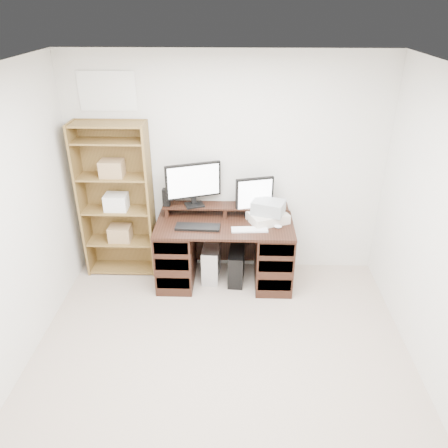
{
  "coord_description": "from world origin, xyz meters",
  "views": [
    {
      "loc": [
        0.12,
        -2.58,
        2.95
      ],
      "look_at": [
        -0.0,
        1.43,
        0.85
      ],
      "focal_mm": 35.0,
      "sensor_mm": 36.0,
      "label": 1
    }
  ],
  "objects_px": {
    "tower_black": "(236,266)",
    "desk": "(225,251)",
    "monitor_wide": "(193,182)",
    "monitor_small": "(254,196)",
    "tower_silver": "(211,261)",
    "bookshelf": "(117,200)",
    "printer": "(268,217)"
  },
  "relations": [
    {
      "from": "printer",
      "to": "desk",
      "type": "bearing_deg",
      "value": 163.7
    },
    {
      "from": "tower_black",
      "to": "desk",
      "type": "bearing_deg",
      "value": -175.3
    },
    {
      "from": "printer",
      "to": "bookshelf",
      "type": "xyz_separation_m",
      "value": [
        -1.69,
        0.16,
        0.12
      ]
    },
    {
      "from": "printer",
      "to": "bookshelf",
      "type": "height_order",
      "value": "bookshelf"
    },
    {
      "from": "desk",
      "to": "printer",
      "type": "relative_size",
      "value": 3.73
    },
    {
      "from": "bookshelf",
      "to": "tower_silver",
      "type": "bearing_deg",
      "value": -7.76
    },
    {
      "from": "monitor_small",
      "to": "tower_black",
      "type": "distance_m",
      "value": 0.84
    },
    {
      "from": "tower_black",
      "to": "bookshelf",
      "type": "distance_m",
      "value": 1.55
    },
    {
      "from": "monitor_wide",
      "to": "printer",
      "type": "distance_m",
      "value": 0.9
    },
    {
      "from": "desk",
      "to": "printer",
      "type": "xyz_separation_m",
      "value": [
        0.47,
        0.06,
        0.41
      ]
    },
    {
      "from": "monitor_wide",
      "to": "tower_black",
      "type": "distance_m",
      "value": 1.08
    },
    {
      "from": "monitor_wide",
      "to": "printer",
      "type": "bearing_deg",
      "value": -29.46
    },
    {
      "from": "tower_silver",
      "to": "bookshelf",
      "type": "relative_size",
      "value": 0.23
    },
    {
      "from": "desk",
      "to": "monitor_small",
      "type": "xyz_separation_m",
      "value": [
        0.32,
        0.17,
        0.61
      ]
    },
    {
      "from": "desk",
      "to": "tower_silver",
      "type": "relative_size",
      "value": 3.61
    },
    {
      "from": "monitor_wide",
      "to": "printer",
      "type": "height_order",
      "value": "monitor_wide"
    },
    {
      "from": "tower_silver",
      "to": "bookshelf",
      "type": "height_order",
      "value": "bookshelf"
    },
    {
      "from": "monitor_small",
      "to": "tower_black",
      "type": "bearing_deg",
      "value": -152.97
    },
    {
      "from": "tower_black",
      "to": "bookshelf",
      "type": "height_order",
      "value": "bookshelf"
    },
    {
      "from": "tower_silver",
      "to": "monitor_wide",
      "type": "bearing_deg",
      "value": 147.56
    },
    {
      "from": "monitor_wide",
      "to": "monitor_small",
      "type": "relative_size",
      "value": 1.28
    },
    {
      "from": "desk",
      "to": "monitor_wide",
      "type": "xyz_separation_m",
      "value": [
        -0.35,
        0.2,
        0.75
      ]
    },
    {
      "from": "monitor_wide",
      "to": "tower_silver",
      "type": "relative_size",
      "value": 1.43
    },
    {
      "from": "monitor_wide",
      "to": "tower_black",
      "type": "xyz_separation_m",
      "value": [
        0.49,
        -0.2,
        -0.95
      ]
    },
    {
      "from": "monitor_wide",
      "to": "bookshelf",
      "type": "relative_size",
      "value": 0.33
    },
    {
      "from": "printer",
      "to": "tower_black",
      "type": "relative_size",
      "value": 1.0
    },
    {
      "from": "tower_black",
      "to": "bookshelf",
      "type": "bearing_deg",
      "value": 175.13
    },
    {
      "from": "monitor_wide",
      "to": "monitor_small",
      "type": "height_order",
      "value": "monitor_wide"
    },
    {
      "from": "monitor_wide",
      "to": "tower_black",
      "type": "bearing_deg",
      "value": -41.82
    },
    {
      "from": "desk",
      "to": "bookshelf",
      "type": "distance_m",
      "value": 1.35
    },
    {
      "from": "monitor_small",
      "to": "bookshelf",
      "type": "height_order",
      "value": "bookshelf"
    },
    {
      "from": "monitor_wide",
      "to": "tower_silver",
      "type": "xyz_separation_m",
      "value": [
        0.19,
        -0.13,
        -0.93
      ]
    }
  ]
}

